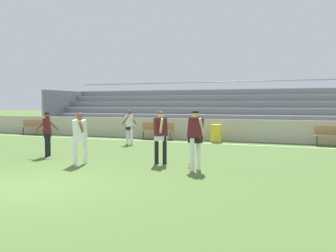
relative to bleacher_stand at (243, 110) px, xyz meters
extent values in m
plane|color=#4C6B30|center=(-2.41, -15.11, -1.50)|extent=(160.00, 160.00, 0.00)
cube|color=white|center=(-2.41, -4.83, -1.49)|extent=(44.00, 0.12, 0.01)
cube|color=beige|center=(-2.41, -3.29, -0.94)|extent=(48.00, 0.16, 1.10)
cube|color=#B2B2B7|center=(0.00, -2.18, -1.09)|extent=(25.55, 0.36, 0.08)
cube|color=slate|center=(0.00, -2.38, -1.30)|extent=(25.55, 0.04, 0.40)
cube|color=#B2B2B7|center=(0.00, -1.45, -0.69)|extent=(25.55, 0.36, 0.08)
cube|color=slate|center=(0.00, -1.65, -0.89)|extent=(25.55, 0.04, 0.40)
cube|color=#B2B2B7|center=(0.00, -0.71, -0.29)|extent=(25.55, 0.36, 0.08)
cube|color=slate|center=(0.00, -0.91, -0.49)|extent=(25.55, 0.04, 0.40)
cube|color=#B2B2B7|center=(0.00, 0.03, 0.11)|extent=(25.55, 0.36, 0.08)
cube|color=slate|center=(0.00, -0.17, -0.09)|extent=(25.55, 0.04, 0.40)
cube|color=#B2B2B7|center=(0.00, 0.76, 0.51)|extent=(25.55, 0.36, 0.08)
cube|color=slate|center=(0.00, 0.56, 0.31)|extent=(25.55, 0.04, 0.40)
cube|color=#B2B2B7|center=(0.00, 1.50, 0.91)|extent=(25.55, 0.36, 0.08)
cube|color=slate|center=(0.00, 1.30, 0.71)|extent=(25.55, 0.04, 0.40)
cube|color=#B2B2B7|center=(0.00, 2.24, 1.32)|extent=(25.55, 0.36, 0.08)
cube|color=slate|center=(0.00, 2.04, 1.12)|extent=(25.55, 0.04, 0.40)
cube|color=slate|center=(-12.68, 0.03, -0.09)|extent=(0.20, 4.78, 2.81)
cylinder|color=slate|center=(0.00, 2.49, 1.87)|extent=(25.55, 0.06, 0.06)
cube|color=#99754C|center=(-12.07, -4.01, -1.05)|extent=(1.80, 0.40, 0.06)
cube|color=#99754C|center=(-12.07, -3.83, -0.80)|extent=(1.80, 0.05, 0.40)
cylinder|color=#47474C|center=(-12.85, -4.01, -1.27)|extent=(0.07, 0.07, 0.45)
cylinder|color=#47474C|center=(-11.29, -4.01, -1.27)|extent=(0.07, 0.07, 0.45)
cube|color=#99754C|center=(-3.87, -4.01, -1.05)|extent=(1.80, 0.40, 0.06)
cube|color=#99754C|center=(-3.87, -3.83, -0.80)|extent=(1.80, 0.05, 0.40)
cylinder|color=#47474C|center=(-4.65, -4.01, -1.27)|extent=(0.07, 0.07, 0.45)
cylinder|color=#47474C|center=(-3.09, -4.01, -1.27)|extent=(0.07, 0.07, 0.45)
cube|color=#99754C|center=(4.74, -4.01, -1.05)|extent=(1.80, 0.40, 0.06)
cube|color=#99754C|center=(4.74, -3.83, -0.80)|extent=(1.80, 0.05, 0.40)
cylinder|color=#47474C|center=(3.96, -4.01, -1.27)|extent=(0.07, 0.07, 0.45)
cylinder|color=yellow|center=(-0.65, -4.09, -1.06)|extent=(0.53, 0.53, 0.87)
cylinder|color=white|center=(0.53, -11.86, -1.03)|extent=(0.13, 0.13, 0.93)
cylinder|color=white|center=(0.62, -11.54, -1.03)|extent=(0.13, 0.13, 0.93)
cube|color=black|center=(0.58, -11.70, -0.59)|extent=(0.40, 0.29, 0.24)
cube|color=#56191E|center=(0.58, -11.70, -0.29)|extent=(0.44, 0.39, 0.59)
cylinder|color=#D6A884|center=(0.38, -11.64, -0.25)|extent=(0.13, 0.27, 0.51)
cylinder|color=#D6A884|center=(0.77, -11.76, -0.25)|extent=(0.13, 0.27, 0.51)
sphere|color=#D6A884|center=(0.58, -11.70, 0.10)|extent=(0.21, 0.21, 0.21)
sphere|color=black|center=(0.58, -11.70, 0.12)|extent=(0.20, 0.20, 0.20)
cylinder|color=black|center=(-0.88, -11.07, -1.06)|extent=(0.13, 0.13, 0.88)
cylinder|color=black|center=(-0.63, -11.01, -1.06)|extent=(0.13, 0.13, 0.88)
cube|color=white|center=(-0.76, -11.04, -0.64)|extent=(0.42, 0.40, 0.24)
cube|color=#56191E|center=(-0.76, -11.04, -0.34)|extent=(0.48, 0.48, 0.59)
cylinder|color=beige|center=(-0.85, -10.87, -0.30)|extent=(0.23, 0.26, 0.51)
cylinder|color=beige|center=(-0.67, -11.22, -0.30)|extent=(0.23, 0.26, 0.51)
sphere|color=beige|center=(-0.76, -11.04, 0.04)|extent=(0.21, 0.21, 0.21)
sphere|color=brown|center=(-0.76, -11.04, 0.07)|extent=(0.20, 0.20, 0.20)
cylinder|color=white|center=(-2.98, -11.87, -1.08)|extent=(0.13, 0.13, 0.83)
cylinder|color=white|center=(-3.19, -12.11, -1.08)|extent=(0.13, 0.13, 0.83)
cube|color=white|center=(-3.09, -11.99, -0.68)|extent=(0.40, 0.30, 0.24)
cube|color=white|center=(-3.09, -11.99, -0.38)|extent=(0.44, 0.39, 0.59)
cylinder|color=brown|center=(-2.93, -12.13, -0.35)|extent=(0.16, 0.39, 0.46)
cylinder|color=brown|center=(-3.24, -11.86, -0.35)|extent=(0.16, 0.39, 0.46)
sphere|color=brown|center=(-3.09, -11.99, 0.00)|extent=(0.21, 0.21, 0.21)
sphere|color=brown|center=(-3.09, -11.99, 0.02)|extent=(0.20, 0.20, 0.20)
cylinder|color=black|center=(-5.21, -10.89, -1.09)|extent=(0.13, 0.13, 0.82)
cylinder|color=black|center=(-5.08, -11.16, -1.09)|extent=(0.13, 0.13, 0.82)
cube|color=black|center=(-5.14, -11.02, -0.69)|extent=(0.38, 0.42, 0.24)
cube|color=#56191E|center=(-5.14, -11.02, -0.39)|extent=(0.45, 0.47, 0.58)
cylinder|color=brown|center=(-4.97, -10.92, -0.36)|extent=(0.39, 0.29, 0.42)
cylinder|color=brown|center=(-5.32, -11.12, -0.36)|extent=(0.39, 0.29, 0.42)
sphere|color=brown|center=(-5.14, -11.02, -0.01)|extent=(0.21, 0.21, 0.21)
sphere|color=black|center=(-5.14, -11.02, 0.01)|extent=(0.20, 0.20, 0.20)
cylinder|color=white|center=(-4.30, -6.49, -1.08)|extent=(0.13, 0.13, 0.83)
cylinder|color=white|center=(-4.02, -6.64, -1.08)|extent=(0.13, 0.13, 0.83)
cube|color=black|center=(-4.16, -6.56, -0.69)|extent=(0.22, 0.36, 0.24)
cube|color=white|center=(-4.16, -6.56, -0.39)|extent=(0.32, 0.38, 0.59)
cylinder|color=brown|center=(-4.06, -6.39, -0.35)|extent=(0.38, 0.08, 0.46)
cylinder|color=brown|center=(-4.26, -6.74, -0.35)|extent=(0.38, 0.08, 0.46)
sphere|color=brown|center=(-4.16, -6.56, 0.00)|extent=(0.21, 0.21, 0.21)
sphere|color=brown|center=(-4.16, -6.56, 0.02)|extent=(0.20, 0.20, 0.20)
sphere|color=yellow|center=(0.36, -11.35, -1.39)|extent=(0.22, 0.22, 0.22)
camera|label=1|loc=(3.49, -21.37, 0.39)|focal=38.29mm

